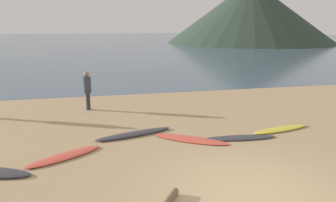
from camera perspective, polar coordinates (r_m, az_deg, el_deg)
ground_plane at (r=16.21m, az=-1.15°, el=0.75°), size 120.00×120.00×0.20m
ocean_water at (r=66.13m, az=-9.93°, el=10.80°), size 140.00×100.00×0.01m
headland_hill at (r=62.36m, az=14.80°, el=15.53°), size 30.94×30.94×11.23m
surfboard_1 at (r=9.27m, az=-18.53°, el=-9.61°), size 2.16×1.57×0.08m
surfboard_2 at (r=10.51m, az=-6.21°, el=-6.02°), size 2.71×1.20×0.10m
surfboard_3 at (r=10.06m, az=4.22°, el=-7.02°), size 2.37×1.82×0.06m
surfboard_4 at (r=10.42m, az=13.03°, el=-6.59°), size 2.44×0.70×0.06m
surfboard_5 at (r=11.64m, az=20.04°, el=-4.86°), size 2.39×0.90×0.07m
person_0 at (r=13.69m, az=-14.64°, el=2.41°), size 0.34×0.34×1.66m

